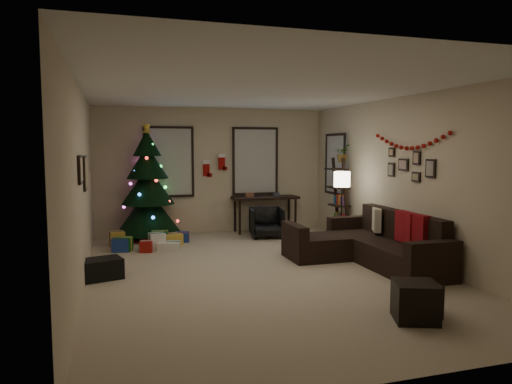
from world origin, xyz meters
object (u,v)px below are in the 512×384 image
Objects in this scene: christmas_tree at (148,190)px; sofa at (370,246)px; desk at (265,201)px; bookshelf at (340,200)px; desk_chair at (267,222)px.

christmas_tree reaches higher than sofa.
bookshelf is at bearing -45.78° from desk.
christmas_tree reaches higher than bookshelf.
desk is 0.88× the size of bookshelf.
christmas_tree reaches higher than desk_chair.
bookshelf is at bearing -12.74° from desk_chair.
sofa is 4.08× the size of desk_chair.
desk is 0.77m from desk_chair.
bookshelf is at bearing 77.24° from sofa.
desk_chair is (-0.93, 2.53, 0.04)m from sofa.
sofa is at bearing -102.76° from bookshelf.
bookshelf is (3.72, -1.17, -0.19)m from christmas_tree.
bookshelf is (1.19, -1.23, 0.11)m from desk.
bookshelf reaches higher than desk.
sofa is 1.56× the size of bookshelf.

